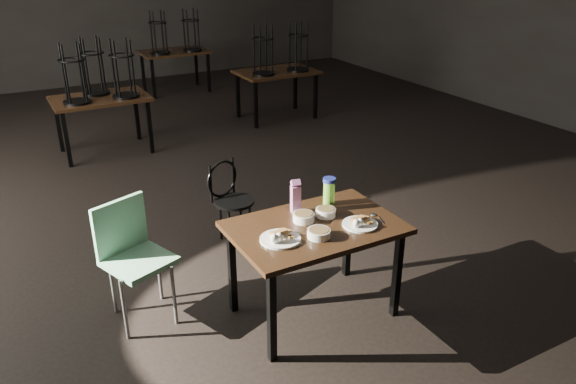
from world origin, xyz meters
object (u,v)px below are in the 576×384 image
bentwood_chair (230,195)px  school_chair (132,251)px  juice_carton (296,197)px  water_bottle (329,191)px  main_table (315,235)px

bentwood_chair → school_chair: 1.31m
juice_carton → water_bottle: juice_carton is taller
main_table → school_chair: bearing=152.1°
main_table → juice_carton: bearing=94.9°
juice_carton → school_chair: (-1.15, 0.37, -0.32)m
main_table → juice_carton: 0.32m
juice_carton → water_bottle: size_ratio=1.23×
water_bottle → bentwood_chair: size_ratio=0.28×
juice_carton → water_bottle: 0.29m
main_table → school_chair: (-1.17, 0.62, -0.12)m
juice_carton → water_bottle: (0.29, -0.00, -0.01)m
juice_carton → bentwood_chair: size_ratio=0.34×
main_table → water_bottle: water_bottle is taller
main_table → school_chair: size_ratio=1.31×
water_bottle → school_chair: 1.52m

